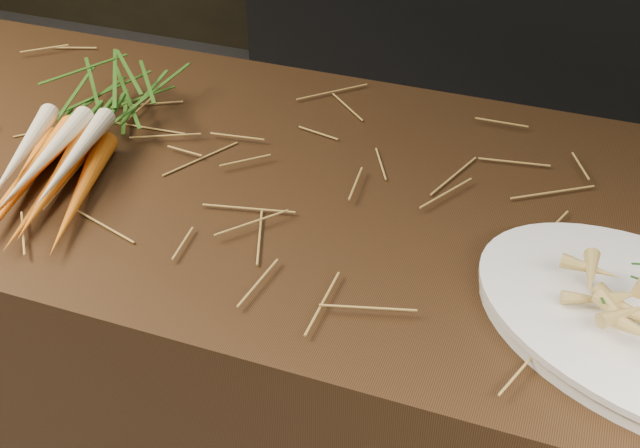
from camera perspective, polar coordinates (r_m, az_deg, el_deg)
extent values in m
cube|color=black|center=(1.54, -9.42, -9.45)|extent=(2.40, 0.70, 0.90)
cube|color=black|center=(3.02, 13.50, 13.29)|extent=(1.80, 0.60, 0.80)
cone|color=orange|center=(1.19, -20.59, 2.43)|extent=(0.11, 0.28, 0.04)
cone|color=orange|center=(1.18, -18.65, 2.29)|extent=(0.09, 0.28, 0.04)
cone|color=orange|center=(1.16, -16.65, 2.15)|extent=(0.12, 0.28, 0.04)
cone|color=orange|center=(1.16, -20.08, 3.25)|extent=(0.08, 0.28, 0.04)
cone|color=orange|center=(1.14, -18.12, 3.13)|extent=(0.11, 0.28, 0.04)
cone|color=beige|center=(1.17, -20.47, 4.70)|extent=(0.11, 0.26, 0.04)
cone|color=beige|center=(1.15, -18.94, 4.50)|extent=(0.08, 0.26, 0.04)
cone|color=beige|center=(1.14, -17.13, 4.52)|extent=(0.09, 0.26, 0.05)
ellipsoid|color=#306D17|center=(1.35, -14.93, 9.12)|extent=(0.22, 0.27, 0.09)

